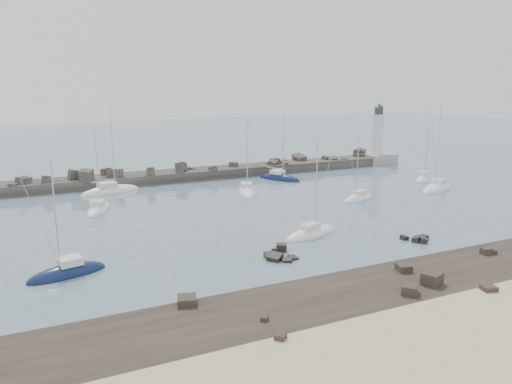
{
  "coord_description": "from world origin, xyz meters",
  "views": [
    {
      "loc": [
        -28.11,
        -54.1,
        18.45
      ],
      "look_at": [
        3.4,
        12.0,
        2.36
      ],
      "focal_mm": 35.0,
      "sensor_mm": 36.0,
      "label": 1
    }
  ],
  "objects_px": {
    "sailboat_5": "(247,192)",
    "sailboat_9": "(437,189)",
    "sailboat_7": "(279,179)",
    "sailboat_2": "(67,274)",
    "sailboat_6": "(311,234)",
    "sailboat_3": "(99,210)",
    "sailboat_4": "(110,192)",
    "lighthouse": "(377,150)",
    "sailboat_8": "(358,199)",
    "sailboat_10": "(424,179)"
  },
  "relations": [
    {
      "from": "lighthouse",
      "to": "sailboat_3",
      "type": "height_order",
      "value": "lighthouse"
    },
    {
      "from": "sailboat_3",
      "to": "sailboat_6",
      "type": "relative_size",
      "value": 0.99
    },
    {
      "from": "sailboat_5",
      "to": "lighthouse",
      "type": "bearing_deg",
      "value": 22.04
    },
    {
      "from": "sailboat_3",
      "to": "sailboat_5",
      "type": "relative_size",
      "value": 0.93
    },
    {
      "from": "sailboat_3",
      "to": "sailboat_9",
      "type": "xyz_separation_m",
      "value": [
        56.01,
        -10.47,
        0.01
      ]
    },
    {
      "from": "sailboat_7",
      "to": "sailboat_10",
      "type": "height_order",
      "value": "sailboat_7"
    },
    {
      "from": "sailboat_4",
      "to": "sailboat_8",
      "type": "relative_size",
      "value": 1.45
    },
    {
      "from": "sailboat_3",
      "to": "sailboat_7",
      "type": "distance_m",
      "value": 36.81
    },
    {
      "from": "sailboat_6",
      "to": "sailboat_2",
      "type": "bearing_deg",
      "value": -178.07
    },
    {
      "from": "sailboat_2",
      "to": "sailboat_6",
      "type": "distance_m",
      "value": 28.54
    },
    {
      "from": "sailboat_4",
      "to": "sailboat_8",
      "type": "distance_m",
      "value": 41.82
    },
    {
      "from": "sailboat_7",
      "to": "sailboat_10",
      "type": "bearing_deg",
      "value": -26.74
    },
    {
      "from": "lighthouse",
      "to": "sailboat_6",
      "type": "distance_m",
      "value": 60.37
    },
    {
      "from": "sailboat_9",
      "to": "sailboat_5",
      "type": "bearing_deg",
      "value": 159.34
    },
    {
      "from": "sailboat_8",
      "to": "sailboat_10",
      "type": "xyz_separation_m",
      "value": [
        21.54,
        8.01,
        0.03
      ]
    },
    {
      "from": "sailboat_5",
      "to": "sailboat_7",
      "type": "bearing_deg",
      "value": 38.11
    },
    {
      "from": "sailboat_3",
      "to": "sailboat_9",
      "type": "bearing_deg",
      "value": -10.59
    },
    {
      "from": "sailboat_2",
      "to": "sailboat_3",
      "type": "xyz_separation_m",
      "value": [
        6.59,
        24.83,
        -0.01
      ]
    },
    {
      "from": "sailboat_6",
      "to": "sailboat_7",
      "type": "height_order",
      "value": "sailboat_7"
    },
    {
      "from": "sailboat_9",
      "to": "sailboat_3",
      "type": "bearing_deg",
      "value": 169.41
    },
    {
      "from": "sailboat_4",
      "to": "sailboat_10",
      "type": "height_order",
      "value": "sailboat_4"
    },
    {
      "from": "sailboat_2",
      "to": "sailboat_10",
      "type": "bearing_deg",
      "value": 18.27
    },
    {
      "from": "sailboat_7",
      "to": "sailboat_2",
      "type": "bearing_deg",
      "value": -140.48
    },
    {
      "from": "lighthouse",
      "to": "sailboat_9",
      "type": "relative_size",
      "value": 0.92
    },
    {
      "from": "sailboat_3",
      "to": "sailboat_7",
      "type": "relative_size",
      "value": 0.92
    },
    {
      "from": "lighthouse",
      "to": "sailboat_4",
      "type": "xyz_separation_m",
      "value": [
        -61.75,
        -6.01,
        -2.95
      ]
    },
    {
      "from": "lighthouse",
      "to": "sailboat_3",
      "type": "xyz_separation_m",
      "value": [
        -65.44,
        -17.88,
        -2.95
      ]
    },
    {
      "from": "sailboat_2",
      "to": "sailboat_6",
      "type": "height_order",
      "value": "sailboat_6"
    },
    {
      "from": "sailboat_2",
      "to": "sailboat_7",
      "type": "xyz_separation_m",
      "value": [
        42.06,
        34.69,
        -0.0
      ]
    },
    {
      "from": "lighthouse",
      "to": "sailboat_5",
      "type": "xyz_separation_m",
      "value": [
        -40.81,
        -16.52,
        -2.95
      ]
    },
    {
      "from": "sailboat_6",
      "to": "sailboat_5",
      "type": "bearing_deg",
      "value": 83.9
    },
    {
      "from": "sailboat_9",
      "to": "sailboat_8",
      "type": "bearing_deg",
      "value": -179.18
    },
    {
      "from": "sailboat_7",
      "to": "sailboat_10",
      "type": "xyz_separation_m",
      "value": [
        24.95,
        -12.57,
        0.01
      ]
    },
    {
      "from": "sailboat_8",
      "to": "sailboat_10",
      "type": "bearing_deg",
      "value": 20.39
    },
    {
      "from": "sailboat_10",
      "to": "sailboat_9",
      "type": "bearing_deg",
      "value": -119.62
    },
    {
      "from": "lighthouse",
      "to": "sailboat_8",
      "type": "relative_size",
      "value": 1.28
    },
    {
      "from": "sailboat_4",
      "to": "sailboat_6",
      "type": "height_order",
      "value": "sailboat_4"
    },
    {
      "from": "sailboat_4",
      "to": "sailboat_6",
      "type": "xyz_separation_m",
      "value": [
        18.25,
        -35.74,
        -0.01
      ]
    },
    {
      "from": "sailboat_3",
      "to": "sailboat_10",
      "type": "bearing_deg",
      "value": -2.57
    },
    {
      "from": "lighthouse",
      "to": "sailboat_5",
      "type": "height_order",
      "value": "lighthouse"
    },
    {
      "from": "sailboat_8",
      "to": "sailboat_9",
      "type": "xyz_separation_m",
      "value": [
        17.13,
        0.25,
        0.01
      ]
    },
    {
      "from": "lighthouse",
      "to": "sailboat_2",
      "type": "xyz_separation_m",
      "value": [
        -72.03,
        -42.71,
        -2.94
      ]
    },
    {
      "from": "sailboat_2",
      "to": "sailboat_5",
      "type": "height_order",
      "value": "sailboat_5"
    },
    {
      "from": "sailboat_5",
      "to": "sailboat_6",
      "type": "relative_size",
      "value": 1.06
    },
    {
      "from": "sailboat_5",
      "to": "sailboat_9",
      "type": "bearing_deg",
      "value": -20.66
    },
    {
      "from": "sailboat_2",
      "to": "sailboat_4",
      "type": "distance_m",
      "value": 38.11
    },
    {
      "from": "sailboat_8",
      "to": "sailboat_10",
      "type": "distance_m",
      "value": 22.98
    },
    {
      "from": "sailboat_7",
      "to": "sailboat_6",
      "type": "bearing_deg",
      "value": -111.86
    },
    {
      "from": "sailboat_5",
      "to": "sailboat_9",
      "type": "height_order",
      "value": "sailboat_9"
    },
    {
      "from": "sailboat_10",
      "to": "sailboat_5",
      "type": "bearing_deg",
      "value": 173.51
    }
  ]
}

